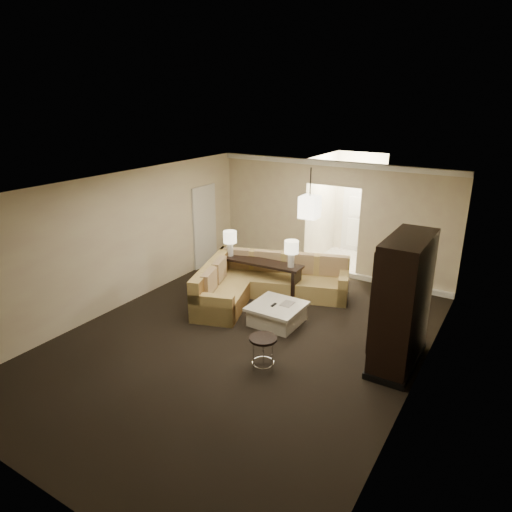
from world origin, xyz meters
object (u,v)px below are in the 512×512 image
Objects in this scene: coffee_table at (277,314)px; person at (369,224)px; console_table at (260,274)px; armoire at (402,305)px; sectional_sofa at (262,283)px; drink_table at (263,346)px.

person reaches higher than coffee_table.
console_table reaches higher than coffee_table.
sectional_sofa is at bearing 162.09° from armoire.
coffee_table is at bearing -48.90° from console_table.
drink_table is (-1.80, -1.31, -0.65)m from armoire.
sectional_sofa is 2.76m from drink_table.
sectional_sofa is at bearing 78.24° from person.
armoire reaches higher than drink_table.
coffee_table is 0.52× the size of person.
person is at bearing 55.55° from sectional_sofa.
sectional_sofa is at bearing -52.03° from console_table.
console_table is (-0.19, 0.22, 0.10)m from sectional_sofa.
armoire is (3.43, -1.27, 0.60)m from console_table.
armoire is 5.32m from person.
coffee_table is 0.49× the size of console_table.
armoire is at bearing 36.09° from drink_table.
person reaches higher than drink_table.
person is at bearing 93.12° from drink_table.
armoire reaches higher than sectional_sofa.
drink_table is (1.43, -2.36, 0.05)m from sectional_sofa.
person reaches higher than console_table.
sectional_sofa is 3.21× the size of coffee_table.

